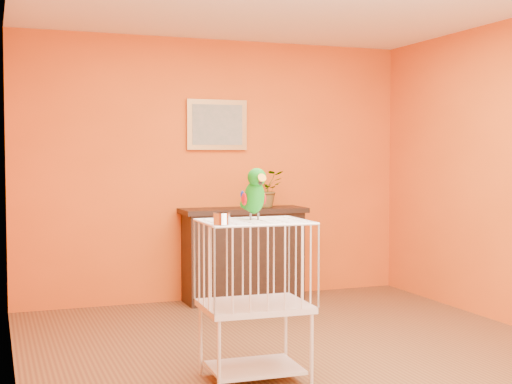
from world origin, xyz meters
name	(u,v)px	position (x,y,z in m)	size (l,w,h in m)	color
ground	(309,357)	(0.00, 0.00, 0.00)	(4.50, 4.50, 0.00)	brown
room_shell	(310,136)	(0.00, 0.00, 1.58)	(4.50, 4.50, 4.50)	#E65B15
console_cabinet	(243,254)	(0.21, 2.03, 0.46)	(1.25, 0.45, 0.92)	black
potted_plant	(266,193)	(0.45, 2.04, 1.07)	(0.33, 0.37, 0.29)	#26722D
framed_picture	(217,125)	(0.00, 2.22, 1.75)	(0.62, 0.04, 0.50)	#B68341
birdcage	(255,298)	(-0.55, -0.36, 0.54)	(0.69, 0.54, 1.03)	silver
feed_cup	(222,219)	(-0.84, -0.56, 1.07)	(0.10, 0.10, 0.07)	silver
parrot	(254,193)	(-0.53, -0.30, 1.20)	(0.17, 0.30, 0.34)	#59544C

